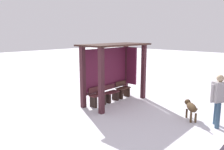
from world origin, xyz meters
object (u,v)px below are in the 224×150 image
Objects in this scene: person_walking at (219,97)px; bench_right_inside at (123,91)px; bench_left_inside at (98,98)px; bench_center_inside at (111,95)px; bus_shelter at (113,63)px; dog at (191,107)px.

bench_right_inside is at bearing 83.67° from person_walking.
bench_left_inside is 1.08× the size of bench_center_inside.
person_walking is at bearing -96.33° from bench_right_inside.
bus_shelter reaches higher than bench_left_inside.
bench_right_inside is 0.97× the size of dog.
dog is (-0.02, 0.84, -0.54)m from person_walking.
person_walking is (0.34, -4.28, 0.69)m from bench_center_inside.
bus_shelter is 3.62m from dog.
dog is (1.14, -3.44, 0.11)m from bench_left_inside.
bench_right_inside is (0.81, -0.00, 0.02)m from bench_center_inside.
person_walking is (-0.47, -4.28, 0.67)m from bench_right_inside.
bench_center_inside reaches higher than dog.
bench_left_inside is at bearing -179.85° from bench_center_inside.
bus_shelter is at bearing -23.53° from bench_center_inside.
bus_shelter is 4.30m from person_walking.
bus_shelter is 4.19× the size of bench_right_inside.
bench_center_inside is 0.95× the size of bench_right_inside.
bench_left_inside is 1.63m from bench_right_inside.
person_walking is at bearing -86.79° from bus_shelter.
bus_shelter is 4.40× the size of bench_center_inside.
bus_shelter is 1.54m from bench_right_inside.
bench_center_inside is (-0.10, 0.04, -1.39)m from bus_shelter.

